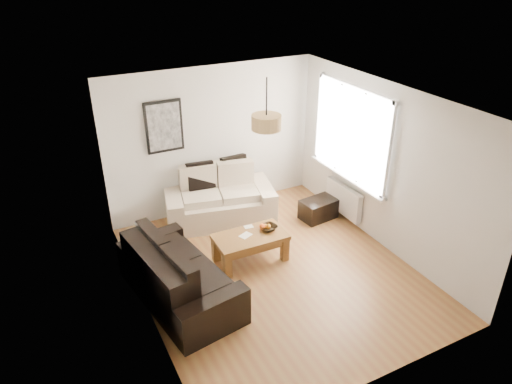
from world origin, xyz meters
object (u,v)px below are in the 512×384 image
loveseat_cream (219,196)px  ottoman (318,209)px  coffee_table (250,248)px  sofa_leather (179,272)px

loveseat_cream → ottoman: 1.77m
loveseat_cream → ottoman: (1.56, -0.77, -0.28)m
coffee_table → ottoman: bearing=19.7°
sofa_leather → ottoman: (2.88, 0.94, -0.25)m
coffee_table → ottoman: coffee_table is taller
loveseat_cream → coffee_table: (-0.08, -1.36, -0.24)m
loveseat_cream → sofa_leather: bearing=-114.7°
loveseat_cream → sofa_leather: size_ratio=0.94×
sofa_leather → ottoman: bearing=-81.2°
sofa_leather → coffee_table: bearing=-83.5°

